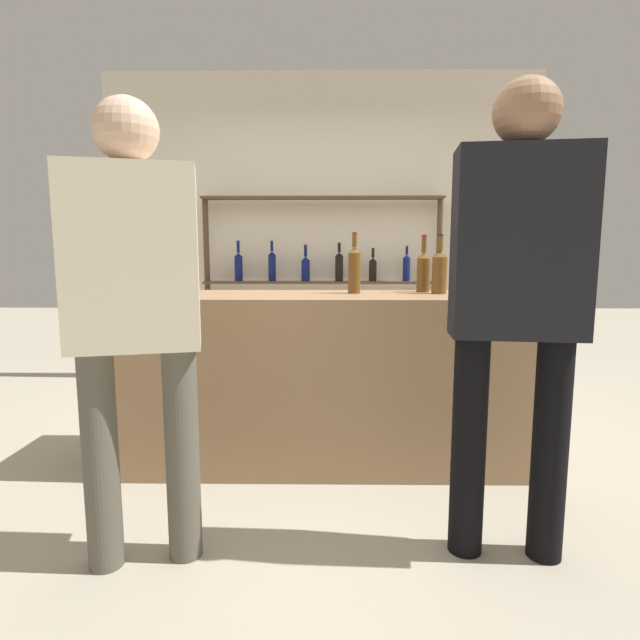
# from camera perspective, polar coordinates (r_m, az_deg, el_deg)

# --- Properties ---
(ground_plane) EXTENTS (16.00, 16.00, 0.00)m
(ground_plane) POSITION_cam_1_polar(r_m,az_deg,el_deg) (3.04, 0.00, -15.56)
(ground_plane) COLOR #B2A893
(bar_counter) EXTENTS (2.34, 0.66, 0.97)m
(bar_counter) POSITION_cam_1_polar(r_m,az_deg,el_deg) (2.88, 0.00, -6.69)
(bar_counter) COLOR #997551
(bar_counter) RESTS_ON ground_plane
(back_wall) EXTENTS (3.94, 0.12, 2.80)m
(back_wall) POSITION_cam_1_polar(r_m,az_deg,el_deg) (4.72, 0.29, 10.15)
(back_wall) COLOR beige
(back_wall) RESTS_ON ground_plane
(back_shelf) EXTENTS (2.15, 0.18, 1.69)m
(back_shelf) POSITION_cam_1_polar(r_m,az_deg,el_deg) (4.54, 0.14, 6.79)
(back_shelf) COLOR #4C3828
(back_shelf) RESTS_ON ground_plane
(counter_bottle_0) EXTENTS (0.08, 0.08, 0.34)m
(counter_bottle_0) POSITION_cam_1_polar(r_m,az_deg,el_deg) (2.92, 13.49, 5.51)
(counter_bottle_0) COLOR brown
(counter_bottle_0) RESTS_ON bar_counter
(counter_bottle_1) EXTENTS (0.07, 0.07, 0.35)m
(counter_bottle_1) POSITION_cam_1_polar(r_m,az_deg,el_deg) (2.87, 3.94, 5.83)
(counter_bottle_1) COLOR brown
(counter_bottle_1) RESTS_ON bar_counter
(counter_bottle_2) EXTENTS (0.08, 0.08, 0.34)m
(counter_bottle_2) POSITION_cam_1_polar(r_m,az_deg,el_deg) (3.02, 11.73, 5.55)
(counter_bottle_2) COLOR brown
(counter_bottle_2) RESTS_ON bar_counter
(customer_left) EXTENTS (0.50, 0.31, 1.74)m
(customer_left) POSITION_cam_1_polar(r_m,az_deg,el_deg) (1.95, -20.44, 1.99)
(customer_left) COLOR #575347
(customer_left) RESTS_ON ground_plane
(customer_right) EXTENTS (0.50, 0.27, 1.82)m
(customer_right) POSITION_cam_1_polar(r_m,az_deg,el_deg) (2.01, 21.63, 3.47)
(customer_right) COLOR black
(customer_right) RESTS_ON ground_plane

